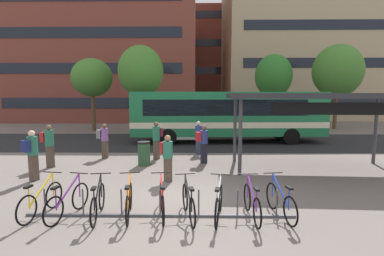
# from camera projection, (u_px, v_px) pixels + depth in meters

# --- Properties ---
(ground) EXTENTS (200.00, 200.00, 0.00)m
(ground) POSITION_uv_depth(u_px,v_px,m) (182.00, 209.00, 7.52)
(ground) COLOR #6B605B
(bus_lane_asphalt) EXTENTS (80.00, 7.20, 0.01)m
(bus_lane_asphalt) POSITION_uv_depth(u_px,v_px,m) (190.00, 142.00, 18.35)
(bus_lane_asphalt) COLOR #232326
(bus_lane_asphalt) RESTS_ON ground
(city_bus) EXTENTS (12.12, 3.10, 3.20)m
(city_bus) POSITION_uv_depth(u_px,v_px,m) (228.00, 114.00, 18.11)
(city_bus) COLOR #196B3D
(city_bus) RESTS_ON ground
(bike_rack) EXTENTS (6.70, 0.08, 0.70)m
(bike_rack) POSITION_uv_depth(u_px,v_px,m) (160.00, 213.00, 7.03)
(bike_rack) COLOR #47474C
(bike_rack) RESTS_ON ground
(parked_bicycle_yellow_0) EXTENTS (0.52, 1.72, 0.99)m
(parked_bicycle_yellow_0) POSITION_uv_depth(u_px,v_px,m) (41.00, 201.00, 7.06)
(parked_bicycle_yellow_0) COLOR black
(parked_bicycle_yellow_0) RESTS_ON ground
(parked_bicycle_purple_1) EXTENTS (0.56, 1.70, 0.99)m
(parked_bicycle_purple_1) POSITION_uv_depth(u_px,v_px,m) (68.00, 202.00, 6.98)
(parked_bicycle_purple_1) COLOR black
(parked_bicycle_purple_1) RESTS_ON ground
(parked_bicycle_black_2) EXTENTS (0.52, 1.71, 0.99)m
(parked_bicycle_black_2) POSITION_uv_depth(u_px,v_px,m) (98.00, 203.00, 6.94)
(parked_bicycle_black_2) COLOR black
(parked_bicycle_black_2) RESTS_ON ground
(parked_bicycle_orange_3) EXTENTS (0.52, 1.71, 0.99)m
(parked_bicycle_orange_3) POSITION_uv_depth(u_px,v_px,m) (129.00, 202.00, 7.01)
(parked_bicycle_orange_3) COLOR black
(parked_bicycle_orange_3) RESTS_ON ground
(parked_bicycle_red_4) EXTENTS (0.52, 1.71, 0.99)m
(parked_bicycle_red_4) POSITION_uv_depth(u_px,v_px,m) (162.00, 201.00, 7.02)
(parked_bicycle_red_4) COLOR black
(parked_bicycle_red_4) RESTS_ON ground
(parked_bicycle_black_5) EXTENTS (0.55, 1.70, 0.99)m
(parked_bicycle_black_5) POSITION_uv_depth(u_px,v_px,m) (188.00, 203.00, 6.90)
(parked_bicycle_black_5) COLOR black
(parked_bicycle_black_5) RESTS_ON ground
(parked_bicycle_silver_6) EXTENTS (0.52, 1.71, 0.99)m
(parked_bicycle_silver_6) POSITION_uv_depth(u_px,v_px,m) (219.00, 204.00, 6.87)
(parked_bicycle_silver_6) COLOR black
(parked_bicycle_silver_6) RESTS_ON ground
(parked_bicycle_purple_7) EXTENTS (0.52, 1.72, 0.99)m
(parked_bicycle_purple_7) POSITION_uv_depth(u_px,v_px,m) (252.00, 203.00, 6.90)
(parked_bicycle_purple_7) COLOR black
(parked_bicycle_purple_7) RESTS_ON ground
(parked_bicycle_blue_8) EXTENTS (0.52, 1.71, 0.99)m
(parked_bicycle_blue_8) POSITION_uv_depth(u_px,v_px,m) (281.00, 202.00, 6.99)
(parked_bicycle_blue_8) COLOR black
(parked_bicycle_blue_8) RESTS_ON ground
(transit_shelter) EXTENTS (7.01, 3.29, 3.07)m
(transit_shelter) POSITION_uv_depth(u_px,v_px,m) (315.00, 98.00, 11.24)
(transit_shelter) COLOR #38383D
(transit_shelter) RESTS_ON ground
(commuter_maroon_pack_0) EXTENTS (0.52, 0.60, 1.77)m
(commuter_maroon_pack_0) POSITION_uv_depth(u_px,v_px,m) (157.00, 138.00, 13.26)
(commuter_maroon_pack_0) COLOR #47382D
(commuter_maroon_pack_0) RESTS_ON ground
(commuter_red_pack_1) EXTENTS (0.59, 0.45, 1.68)m
(commuter_red_pack_1) POSITION_uv_depth(u_px,v_px,m) (203.00, 141.00, 12.48)
(commuter_red_pack_1) COLOR black
(commuter_red_pack_1) RESTS_ON ground
(commuter_grey_pack_2) EXTENTS (0.53, 0.35, 1.68)m
(commuter_grey_pack_2) POSITION_uv_depth(u_px,v_px,m) (199.00, 135.00, 14.43)
(commuter_grey_pack_2) COLOR #2D3851
(commuter_grey_pack_2) RESTS_ON ground
(commuter_red_pack_3) EXTENTS (0.55, 0.60, 1.64)m
(commuter_red_pack_3) POSITION_uv_depth(u_px,v_px,m) (167.00, 155.00, 9.84)
(commuter_red_pack_3) COLOR #47382D
(commuter_red_pack_3) RESTS_ON ground
(commuter_grey_pack_4) EXTENTS (0.54, 0.36, 1.66)m
(commuter_grey_pack_4) POSITION_uv_depth(u_px,v_px,m) (104.00, 138.00, 13.46)
(commuter_grey_pack_4) COLOR #47382D
(commuter_grey_pack_4) RESTS_ON ground
(commuter_red_pack_5) EXTENTS (0.58, 0.43, 1.79)m
(commuter_red_pack_5) POSITION_uv_depth(u_px,v_px,m) (49.00, 143.00, 11.70)
(commuter_red_pack_5) COLOR #47382D
(commuter_red_pack_5) RESTS_ON ground
(commuter_navy_pack_6) EXTENTS (0.47, 0.59, 1.79)m
(commuter_navy_pack_6) POSITION_uv_depth(u_px,v_px,m) (32.00, 152.00, 9.85)
(commuter_navy_pack_6) COLOR #47382D
(commuter_navy_pack_6) RESTS_ON ground
(trash_bin) EXTENTS (0.55, 0.55, 1.03)m
(trash_bin) POSITION_uv_depth(u_px,v_px,m) (144.00, 153.00, 12.15)
(trash_bin) COLOR #284C2D
(trash_bin) RESTS_ON ground
(street_tree_0) EXTENTS (3.32, 3.32, 6.67)m
(street_tree_0) POSITION_uv_depth(u_px,v_px,m) (273.00, 76.00, 25.66)
(street_tree_0) COLOR brown
(street_tree_0) RESTS_ON ground
(street_tree_1) EXTENTS (3.40, 3.40, 6.72)m
(street_tree_1) POSITION_uv_depth(u_px,v_px,m) (141.00, 71.00, 21.40)
(street_tree_1) COLOR brown
(street_tree_1) RESTS_ON ground
(street_tree_2) EXTENTS (4.19, 4.19, 7.38)m
(street_tree_2) POSITION_uv_depth(u_px,v_px,m) (337.00, 71.00, 24.68)
(street_tree_2) COLOR brown
(street_tree_2) RESTS_ON ground
(street_tree_3) EXTENTS (3.30, 3.30, 6.00)m
(street_tree_3) POSITION_uv_depth(u_px,v_px,m) (92.00, 78.00, 23.24)
(street_tree_3) COLOR brown
(street_tree_3) RESTS_ON ground
(building_left_wing) EXTENTS (21.75, 13.29, 18.04)m
(building_left_wing) POSITION_uv_depth(u_px,v_px,m) (109.00, 47.00, 35.60)
(building_left_wing) COLOR brown
(building_left_wing) RESTS_ON ground
(building_right_wing) EXTENTS (22.17, 13.94, 20.58)m
(building_right_wing) POSITION_uv_depth(u_px,v_px,m) (308.00, 41.00, 38.12)
(building_right_wing) COLOR tan
(building_right_wing) RESTS_ON ground
(building_centre_block) EXTENTS (19.12, 13.63, 17.16)m
(building_centre_block) POSITION_uv_depth(u_px,v_px,m) (185.00, 64.00, 51.56)
(building_centre_block) COLOR brown
(building_centre_block) RESTS_ON ground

